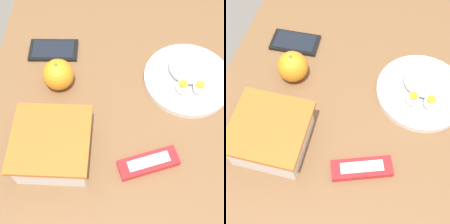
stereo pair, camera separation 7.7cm
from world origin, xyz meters
The scene contains 7 objects.
ground_plane centered at (0.00, 0.00, 0.00)m, with size 10.00×10.00×0.00m, color #66605B.
table centered at (0.00, 0.00, 0.69)m, with size 1.25×0.71×0.78m.
food_container centered at (-0.09, 0.15, 0.82)m, with size 0.17×0.17×0.09m.
orange_fruit centered at (0.11, 0.16, 0.82)m, with size 0.08×0.08×0.08m.
rice_plate centered at (0.14, -0.18, 0.79)m, with size 0.24×0.24×0.05m.
candy_bar centered at (-0.11, -0.07, 0.78)m, with size 0.09×0.15×0.02m.
cell_phone centered at (0.23, 0.19, 0.78)m, with size 0.08×0.14×0.01m.
Camera 1 is at (-0.38, -0.00, 1.47)m, focal length 50.00 mm.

